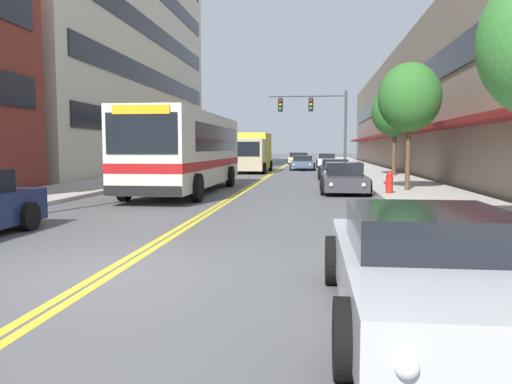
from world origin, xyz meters
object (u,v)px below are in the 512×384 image
car_silver_parked_right_foreground (430,269)px  traffic_signal_mast (318,115)px  car_beige_moving_third (301,158)px  car_dark_grey_parked_right_end (344,178)px  street_tree_right_mid (409,98)px  car_black_parked_left_far (209,165)px  car_slate_blue_moving_lead (303,163)px  car_white_parked_right_mid (327,161)px  fire_hydrant (389,182)px  city_bus (188,149)px  street_tree_right_far (395,112)px  car_charcoal_parked_right_far (335,169)px  box_truck (252,152)px  car_champagne_moving_second (297,158)px

car_silver_parked_right_foreground → traffic_signal_mast: bearing=91.9°
car_beige_moving_third → traffic_signal_mast: (1.91, -31.12, 3.54)m
car_dark_grey_parked_right_end → street_tree_right_mid: (2.57, -0.27, 3.34)m
car_black_parked_left_far → car_slate_blue_moving_lead: car_black_parked_left_far is taller
car_white_parked_right_mid → street_tree_right_mid: size_ratio=0.89×
fire_hydrant → city_bus: bearing=171.3°
street_tree_right_far → traffic_signal_mast: bearing=151.4°
car_silver_parked_right_foreground → street_tree_right_far: 27.66m
car_silver_parked_right_foreground → traffic_signal_mast: traffic_signal_mast is taller
car_dark_grey_parked_right_end → car_charcoal_parked_right_far: bearing=89.9°
traffic_signal_mast → street_tree_right_far: bearing=-28.6°
car_slate_blue_moving_lead → car_beige_moving_third: bearing=91.8°
car_black_parked_left_far → car_beige_moving_third: bearing=79.7°
car_beige_moving_third → street_tree_right_far: (6.72, -33.75, 3.57)m
car_beige_moving_third → fire_hydrant: bearing=-84.4°
car_slate_blue_moving_lead → box_truck: 6.14m
car_charcoal_parked_right_far → fire_hydrant: bearing=-81.9°
box_truck → street_tree_right_far: street_tree_right_far is taller
car_dark_grey_parked_right_end → box_truck: (-6.05, 17.00, 0.97)m
car_champagne_moving_second → traffic_signal_mast: size_ratio=0.82×
traffic_signal_mast → car_white_parked_right_mid: bearing=86.0°
car_silver_parked_right_foreground → street_tree_right_mid: bearing=80.6°
car_white_parked_right_mid → car_beige_moving_third: (-2.92, 16.64, -0.02)m
car_beige_moving_third → car_slate_blue_moving_lead: bearing=-88.2°
traffic_signal_mast → fire_hydrant: bearing=-80.4°
car_silver_parked_right_foreground → street_tree_right_mid: 16.23m
street_tree_right_mid → fire_hydrant: bearing=-121.6°
car_charcoal_parked_right_far → car_beige_moving_third: car_beige_moving_third is taller
car_champagne_moving_second → street_tree_right_mid: 39.68m
street_tree_right_mid → fire_hydrant: (-0.95, -1.54, -3.36)m
city_bus → box_truck: city_bus is taller
car_white_parked_right_mid → box_truck: bearing=-118.1°
car_beige_moving_third → fire_hydrant: size_ratio=5.21×
city_bus → car_charcoal_parked_right_far: bearing=56.7°
car_champagne_moving_second → car_beige_moving_third: size_ratio=1.09×
car_charcoal_parked_right_far → street_tree_right_far: 5.48m
car_black_parked_left_far → car_dark_grey_parked_right_end: 15.95m
car_slate_blue_moving_lead → city_bus: bearing=-101.2°
car_white_parked_right_mid → box_truck: 12.88m
car_black_parked_left_far → car_silver_parked_right_foreground: 30.57m
car_black_parked_left_far → city_bus: bearing=-81.6°
car_beige_moving_third → street_tree_right_mid: (5.50, -45.24, 3.32)m
car_charcoal_parked_right_far → car_slate_blue_moving_lead: car_slate_blue_moving_lead is taller
fire_hydrant → car_charcoal_parked_right_far: bearing=98.1°
car_white_parked_right_mid → traffic_signal_mast: (-1.00, -14.48, 3.51)m
street_tree_right_mid → fire_hydrant: 3.82m
car_silver_parked_right_foreground → street_tree_right_mid: size_ratio=0.91×
street_tree_right_mid → street_tree_right_far: street_tree_right_far is taller
city_bus → car_black_parked_left_far: city_bus is taller
car_charcoal_parked_right_far → street_tree_right_mid: (2.55, -9.82, 3.35)m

